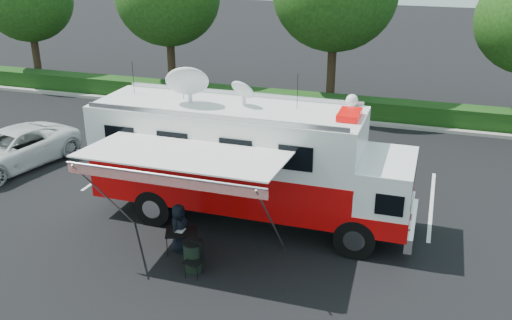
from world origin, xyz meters
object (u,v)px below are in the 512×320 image
at_px(white_suv, 14,167).
at_px(command_truck, 248,161).
at_px(folding_table, 182,233).
at_px(trash_bin, 193,255).

bearing_deg(white_suv, command_truck, 5.98).
bearing_deg(white_suv, folding_table, -10.01).
relative_size(command_truck, white_suv, 1.85).
bearing_deg(folding_table, command_truck, 66.60).
height_order(folding_table, trash_bin, trash_bin).
bearing_deg(white_suv, trash_bin, -11.62).
height_order(command_truck, trash_bin, command_truck).
distance_m(folding_table, trash_bin, 0.90).
bearing_deg(trash_bin, white_suv, 154.96).
bearing_deg(command_truck, white_suv, 172.56).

